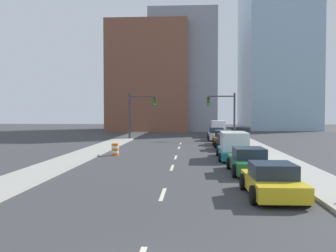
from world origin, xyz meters
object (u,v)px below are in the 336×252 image
(traffic_barrel, at_px, (115,149))
(sedan_silver, at_px, (216,135))
(sedan_green, at_px, (249,161))
(traffic_signal_left, at_px, (137,110))
(sedan_black, at_px, (226,142))
(sedan_yellow, at_px, (272,181))
(box_truck_blue, at_px, (218,129))
(box_truck_teal, at_px, (234,146))
(sedan_orange, at_px, (223,138))
(traffic_signal_right, at_px, (226,110))

(traffic_barrel, relative_size, sedan_silver, 0.20)
(traffic_barrel, bearing_deg, sedan_green, -40.88)
(traffic_signal_left, relative_size, sedan_black, 1.31)
(sedan_silver, bearing_deg, sedan_green, -89.09)
(sedan_silver, bearing_deg, traffic_barrel, -118.20)
(sedan_yellow, bearing_deg, traffic_signal_left, 107.30)
(sedan_black, relative_size, box_truck_blue, 0.71)
(box_truck_teal, xyz_separation_m, sedan_orange, (0.24, 12.12, -0.24))
(traffic_signal_right, xyz_separation_m, sedan_yellow, (-1.03, -31.05, -3.04))
(sedan_black, xyz_separation_m, sedan_orange, (0.13, 5.26, 0.04))
(traffic_signal_right, height_order, sedan_green, traffic_signal_right)
(traffic_signal_left, relative_size, sedan_yellow, 1.33)
(sedan_yellow, bearing_deg, sedan_silver, 89.91)
(box_truck_teal, xyz_separation_m, box_truck_blue, (0.59, 24.42, 0.13))
(traffic_signal_right, bearing_deg, sedan_silver, -149.16)
(sedan_green, height_order, sedan_orange, sedan_orange)
(sedan_orange, height_order, sedan_silver, sedan_silver)
(box_truck_blue, bearing_deg, box_truck_teal, -90.15)
(traffic_signal_left, bearing_deg, box_truck_blue, 27.84)
(sedan_black, bearing_deg, sedan_yellow, -90.50)
(sedan_yellow, distance_m, sedan_orange, 24.24)
(traffic_signal_left, height_order, box_truck_teal, traffic_signal_left)
(sedan_green, relative_size, sedan_silver, 1.02)
(traffic_barrel, height_order, sedan_black, sedan_black)
(traffic_barrel, bearing_deg, box_truck_teal, -10.74)
(sedan_orange, bearing_deg, traffic_barrel, -128.50)
(box_truck_blue, bearing_deg, traffic_barrel, -111.77)
(sedan_black, bearing_deg, sedan_green, -90.56)
(sedan_silver, height_order, box_truck_blue, box_truck_blue)
(box_truck_teal, height_order, sedan_black, box_truck_teal)
(sedan_black, bearing_deg, sedan_silver, 90.05)
(traffic_signal_right, relative_size, sedan_orange, 1.21)
(sedan_green, distance_m, sedan_black, 13.10)
(sedan_yellow, bearing_deg, traffic_barrel, 123.19)
(sedan_yellow, distance_m, box_truck_teal, 12.12)
(box_truck_teal, height_order, box_truck_blue, box_truck_blue)
(sedan_green, xyz_separation_m, sedan_orange, (0.09, 18.36, 0.03))
(traffic_barrel, height_order, sedan_orange, sedan_orange)
(sedan_green, height_order, box_truck_teal, box_truck_teal)
(sedan_orange, height_order, box_truck_blue, box_truck_blue)
(traffic_signal_left, xyz_separation_m, sedan_silver, (9.75, -0.75, -2.98))
(box_truck_teal, xyz_separation_m, sedan_silver, (-0.04, 18.19, -0.23))
(sedan_green, bearing_deg, traffic_signal_right, 87.17)
(traffic_signal_right, bearing_deg, sedan_orange, -98.07)
(traffic_signal_left, xyz_separation_m, box_truck_teal, (9.79, -18.94, -2.75))
(sedan_black, distance_m, box_truck_blue, 17.57)
(sedan_green, bearing_deg, sedan_silver, 90.03)
(box_truck_blue, bearing_deg, sedan_orange, -90.38)
(sedan_green, distance_m, sedan_orange, 18.36)
(traffic_signal_right, relative_size, sedan_green, 1.22)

